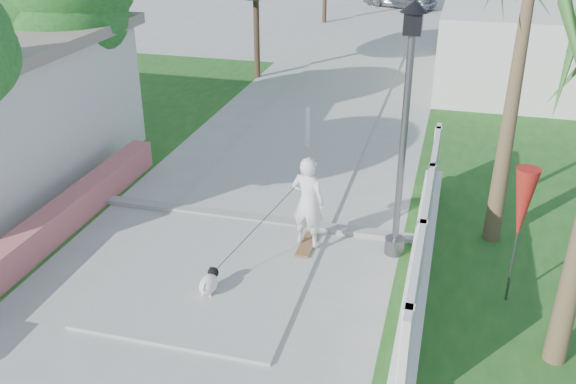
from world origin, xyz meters
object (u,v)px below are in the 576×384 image
(street_lamp, at_px, (405,126))
(patio_umbrella, at_px, (522,206))
(skateboarder, at_px, (268,222))
(bollard, at_px, (307,127))
(dog, at_px, (209,282))

(street_lamp, distance_m, patio_umbrella, 2.27)
(street_lamp, xyz_separation_m, skateboarder, (-2.10, -0.87, -1.63))
(bollard, xyz_separation_m, dog, (-0.04, -6.58, -0.36))
(bollard, xyz_separation_m, patio_umbrella, (4.60, -5.50, 1.10))
(street_lamp, xyz_separation_m, bollard, (-2.70, 4.50, -1.84))
(bollard, xyz_separation_m, skateboarder, (0.60, -5.37, 0.21))
(dog, bearing_deg, street_lamp, 37.33)
(street_lamp, height_order, patio_umbrella, street_lamp)
(skateboarder, distance_m, dog, 1.48)
(street_lamp, bearing_deg, patio_umbrella, -27.76)
(bollard, relative_size, dog, 1.77)
(skateboarder, bearing_deg, patio_umbrella, -171.63)
(dog, bearing_deg, skateboarder, 62.36)
(street_lamp, relative_size, bollard, 4.07)
(patio_umbrella, height_order, skateboarder, patio_umbrella)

